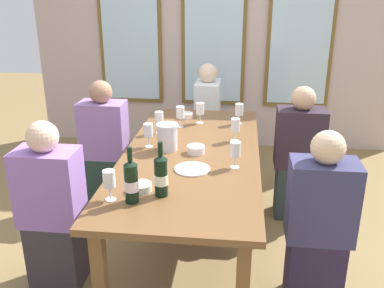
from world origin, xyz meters
TOP-DOWN VIEW (x-y plane):
  - ground_plane at (0.00, 0.00)m, footprint 12.00×12.00m
  - back_wall_with_windows at (0.00, 2.18)m, footprint 4.14×0.10m
  - dining_table at (0.00, 0.00)m, footprint 0.94×2.12m
  - white_plate_0 at (0.04, -0.29)m, footprint 0.23×0.23m
  - metal_pitcher at (-0.17, 0.04)m, footprint 0.16×0.16m
  - wine_bottle_0 at (-0.09, -0.66)m, footprint 0.08×0.08m
  - wine_bottle_1 at (-0.24, -0.75)m, footprint 0.08×0.08m
  - tasting_bowl_0 at (-0.14, 0.81)m, footprint 0.13×0.13m
  - tasting_bowl_1 at (0.03, -0.01)m, footprint 0.12×0.12m
  - tasting_bowl_2 at (-0.22, -0.62)m, footprint 0.13×0.13m
  - wine_glass_0 at (0.31, -0.22)m, footprint 0.07×0.07m
  - wine_glass_1 at (-0.01, 0.67)m, footprint 0.07×0.07m
  - wine_glass_2 at (-0.36, -0.74)m, footprint 0.07×0.07m
  - wine_glass_3 at (-0.32, 0.08)m, footprint 0.07×0.07m
  - wine_glass_4 at (-0.30, 0.38)m, footprint 0.07×0.07m
  - wine_glass_5 at (-0.16, 0.55)m, footprint 0.07×0.07m
  - wine_glass_6 at (0.32, 0.69)m, footprint 0.07×0.07m
  - wine_glass_7 at (0.30, 0.27)m, footprint 0.07×0.07m
  - seated_person_0 at (-0.81, -0.54)m, footprint 0.38×0.24m
  - seated_person_1 at (0.81, -0.52)m, footprint 0.38×0.24m
  - seated_person_2 at (-0.81, 0.55)m, footprint 0.38×0.24m
  - seated_person_3 at (0.81, 0.53)m, footprint 0.38×0.24m
  - seated_person_4 at (0.00, 1.41)m, footprint 0.24×0.38m

SIDE VIEW (x-z plane):
  - ground_plane at x=0.00m, z-range 0.00..0.00m
  - seated_person_0 at x=-0.81m, z-range -0.03..1.08m
  - seated_person_1 at x=0.81m, z-range -0.03..1.08m
  - seated_person_2 at x=-0.81m, z-range -0.03..1.08m
  - seated_person_3 at x=0.81m, z-range -0.03..1.08m
  - seated_person_4 at x=0.00m, z-range -0.03..1.08m
  - dining_table at x=0.00m, z-range 0.30..1.04m
  - white_plate_0 at x=0.04m, z-range 0.74..0.75m
  - tasting_bowl_0 at x=-0.14m, z-range 0.74..0.78m
  - tasting_bowl_2 at x=-0.22m, z-range 0.74..0.79m
  - tasting_bowl_1 at x=0.03m, z-range 0.74..0.79m
  - metal_pitcher at x=-0.17m, z-range 0.74..0.93m
  - wine_glass_7 at x=0.30m, z-range 0.77..0.94m
  - wine_glass_4 at x=-0.30m, z-range 0.77..0.94m
  - wine_glass_2 at x=-0.36m, z-range 0.77..0.94m
  - wine_bottle_1 at x=-0.24m, z-range 0.70..1.02m
  - wine_glass_0 at x=0.31m, z-range 0.77..0.95m
  - wine_glass_1 at x=-0.01m, z-range 0.77..0.95m
  - wine_glass_3 at x=-0.32m, z-range 0.77..0.95m
  - wine_glass_5 at x=-0.16m, z-range 0.77..0.95m
  - wine_glass_6 at x=0.32m, z-range 0.77..0.95m
  - wine_bottle_0 at x=-0.09m, z-range 0.70..1.02m
  - back_wall_with_windows at x=0.00m, z-range 0.00..2.90m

